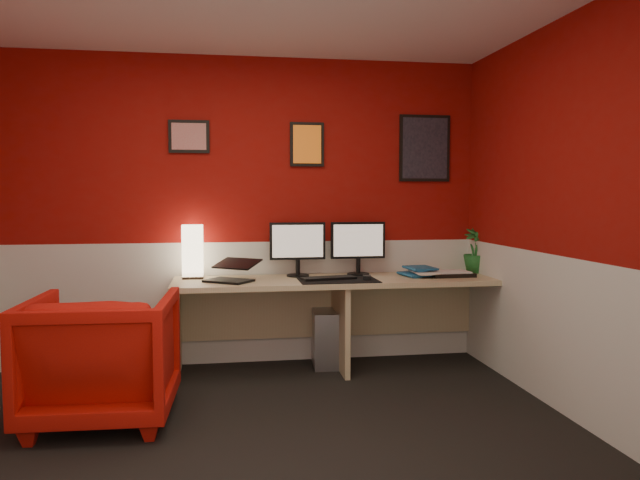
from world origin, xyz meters
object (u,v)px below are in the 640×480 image
at_px(shoji_lamp, 193,253).
at_px(armchair, 102,357).
at_px(monitor_left, 298,241).
at_px(zen_tray, 450,274).
at_px(desk, 340,324).
at_px(pc_tower, 325,337).
at_px(potted_plant, 476,250).
at_px(monitor_right, 358,240).
at_px(laptop, 229,267).

relative_size(shoji_lamp, armchair, 0.46).
relative_size(monitor_left, zen_tray, 1.66).
xyz_separation_m(desk, pc_tower, (-0.09, 0.17, -0.14)).
relative_size(shoji_lamp, potted_plant, 1.06).
distance_m(shoji_lamp, potted_plant, 2.35).
relative_size(monitor_right, armchair, 0.67).
bearing_deg(potted_plant, desk, -171.22).
relative_size(laptop, armchair, 0.38).
height_order(shoji_lamp, armchair, shoji_lamp).
height_order(potted_plant, armchair, potted_plant).
height_order(monitor_right, armchair, monitor_right).
relative_size(monitor_left, pc_tower, 1.29).
height_order(laptop, monitor_right, monitor_right).
bearing_deg(shoji_lamp, monitor_left, -1.48).
bearing_deg(armchair, shoji_lamp, -113.04).
distance_m(desk, monitor_right, 0.70).
height_order(laptop, armchair, laptop).
xyz_separation_m(desk, zen_tray, (0.90, -0.01, 0.38)).
bearing_deg(monitor_right, zen_tray, -14.81).
height_order(zen_tray, potted_plant, potted_plant).
distance_m(monitor_right, potted_plant, 1.02).
bearing_deg(shoji_lamp, armchair, -115.45).
bearing_deg(potted_plant, monitor_right, -179.80).
distance_m(shoji_lamp, laptop, 0.39).
relative_size(monitor_right, potted_plant, 1.54).
relative_size(monitor_left, potted_plant, 1.54).
distance_m(pc_tower, armchair, 1.87).
bearing_deg(pc_tower, zen_tray, -6.02).
bearing_deg(pc_tower, shoji_lamp, -177.02).
height_order(desk, shoji_lamp, shoji_lamp).
bearing_deg(pc_tower, monitor_right, 6.10).
height_order(desk, laptop, laptop).
bearing_deg(zen_tray, shoji_lamp, 174.30).
bearing_deg(armchair, pc_tower, -144.04).
bearing_deg(shoji_lamp, potted_plant, -0.28).
bearing_deg(laptop, monitor_right, 48.63).
height_order(desk, monitor_left, monitor_left).
bearing_deg(armchair, laptop, -131.85).
height_order(shoji_lamp, pc_tower, shoji_lamp).
xyz_separation_m(monitor_right, armchair, (-1.83, -1.04, -0.62)).
bearing_deg(desk, potted_plant, 8.78).
xyz_separation_m(monitor_right, potted_plant, (1.02, 0.00, -0.10)).
distance_m(laptop, monitor_left, 0.63).
bearing_deg(pc_tower, monitor_left, -176.35).
relative_size(zen_tray, pc_tower, 0.78).
bearing_deg(shoji_lamp, desk, -9.75).
height_order(shoji_lamp, laptop, shoji_lamp).
relative_size(desk, pc_tower, 5.78).
xyz_separation_m(desk, laptop, (-0.87, -0.06, 0.47)).
xyz_separation_m(pc_tower, armchair, (-1.55, -1.03, 0.17)).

